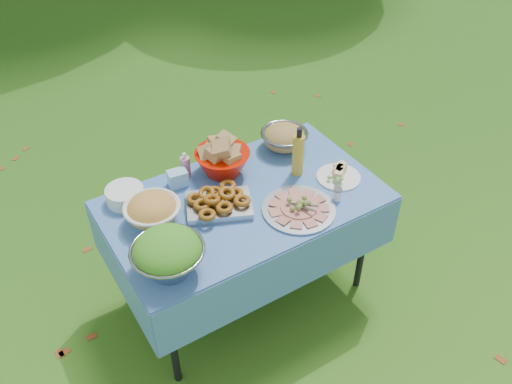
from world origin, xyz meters
TOP-DOWN VIEW (x-y plane):
  - ground at (0.00, 0.00)m, footprint 80.00×80.00m
  - picnic_table at (0.00, 0.00)m, footprint 1.46×0.86m
  - salad_bowl at (-0.55, -0.25)m, footprint 0.37×0.37m
  - pasta_bowl_white at (-0.48, 0.09)m, footprint 0.34×0.34m
  - plate_stack at (-0.54, 0.32)m, footprint 0.21×0.21m
  - wipes_box at (-0.25, 0.29)m, footprint 0.11×0.09m
  - sanitizer_bottle at (-0.17, 0.34)m, footprint 0.07×0.07m
  - bread_bowl at (0.02, 0.26)m, footprint 0.41×0.41m
  - pasta_bowl_steel at (0.45, 0.28)m, footprint 0.29×0.29m
  - fried_tray at (-0.15, 0.01)m, footprint 0.40×0.35m
  - charcuterie_platter at (0.19, -0.23)m, footprint 0.49×0.49m
  - oil_bottle at (0.37, 0.04)m, footprint 0.08×0.08m
  - cheese_plate at (0.54, -0.12)m, footprint 0.27×0.27m
  - shaker at (0.42, -0.26)m, footprint 0.05×0.05m

SIDE VIEW (x-z plane):
  - ground at x=0.00m, z-range 0.00..0.00m
  - picnic_table at x=0.00m, z-range 0.00..0.76m
  - cheese_plate at x=0.54m, z-range 0.76..0.83m
  - shaker at x=0.42m, z-range 0.76..0.84m
  - fried_tray at x=-0.15m, z-range 0.76..0.84m
  - plate_stack at x=-0.54m, z-range 0.76..0.84m
  - charcuterie_platter at x=0.19m, z-range 0.76..0.85m
  - wipes_box at x=-0.25m, z-range 0.76..0.86m
  - pasta_bowl_steel at x=0.45m, z-range 0.76..0.91m
  - sanitizer_bottle at x=-0.17m, z-range 0.76..0.92m
  - pasta_bowl_white at x=-0.48m, z-range 0.76..0.92m
  - bread_bowl at x=0.02m, z-range 0.76..0.97m
  - salad_bowl at x=-0.55m, z-range 0.76..0.98m
  - oil_bottle at x=0.37m, z-range 0.76..1.06m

